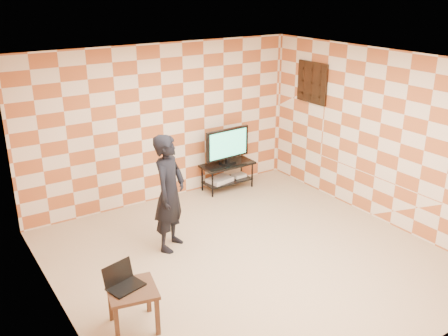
{
  "coord_description": "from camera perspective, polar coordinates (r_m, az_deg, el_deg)",
  "views": [
    {
      "loc": [
        -3.59,
        -4.93,
        3.64
      ],
      "look_at": [
        0.0,
        0.6,
        1.15
      ],
      "focal_mm": 40.0,
      "sensor_mm": 36.0,
      "label": 1
    }
  ],
  "objects": [
    {
      "name": "person",
      "position": [
        7.02,
        -6.25,
        -2.85
      ],
      "size": [
        0.74,
        0.7,
        1.7
      ],
      "primitive_type": "imported",
      "rotation": [
        0.0,
        0.0,
        0.67
      ],
      "color": "black",
      "rests_on": "floor"
    },
    {
      "name": "tv",
      "position": [
        8.99,
        0.41,
        2.7
      ],
      "size": [
        0.9,
        0.19,
        0.66
      ],
      "color": "black",
      "rests_on": "tv_stand"
    },
    {
      "name": "wall_right",
      "position": [
        8.16,
        17.3,
        3.44
      ],
      "size": [
        0.02,
        5.0,
        2.7
      ],
      "primitive_type": "cube",
      "color": "beige",
      "rests_on": "ground"
    },
    {
      "name": "dvd_player",
      "position": [
        9.15,
        -0.48,
        -1.34
      ],
      "size": [
        0.49,
        0.39,
        0.07
      ],
      "primitive_type": "cube",
      "rotation": [
        0.0,
        0.0,
        0.2
      ],
      "color": "silver",
      "rests_on": "tv_stand"
    },
    {
      "name": "laptop",
      "position": [
        5.69,
        -11.49,
        -12.62
      ],
      "size": [
        0.44,
        0.38,
        0.25
      ],
      "color": "black",
      "rests_on": "side_table"
    },
    {
      "name": "game_console",
      "position": [
        9.37,
        1.72,
        -0.85
      ],
      "size": [
        0.25,
        0.19,
        0.06
      ],
      "primitive_type": "cube",
      "rotation": [
        0.0,
        0.0,
        0.04
      ],
      "color": "silver",
      "rests_on": "tv_stand"
    },
    {
      "name": "wall_art",
      "position": [
        9.03,
        10.05,
        9.59
      ],
      "size": [
        0.04,
        0.72,
        0.72
      ],
      "color": "black",
      "rests_on": "wall_right"
    },
    {
      "name": "wall_left",
      "position": [
        5.54,
        -18.69,
        -4.88
      ],
      "size": [
        0.02,
        5.0,
        2.7
      ],
      "primitive_type": "cube",
      "color": "beige",
      "rests_on": "ground"
    },
    {
      "name": "tv_stand",
      "position": [
        9.16,
        0.4,
        -0.26
      ],
      "size": [
        0.99,
        0.45,
        0.5
      ],
      "color": "black",
      "rests_on": "floor"
    },
    {
      "name": "ceiling",
      "position": [
        6.17,
        3.1,
        11.91
      ],
      "size": [
        5.0,
        5.0,
        0.02
      ],
      "primitive_type": "cube",
      "color": "white",
      "rests_on": "wall_back"
    },
    {
      "name": "floor",
      "position": [
        7.1,
        2.68,
        -10.17
      ],
      "size": [
        5.0,
        5.0,
        0.0
      ],
      "primitive_type": "plane",
      "color": "tan",
      "rests_on": "ground"
    },
    {
      "name": "wall_front",
      "position": [
        4.9,
        20.4,
        -8.57
      ],
      "size": [
        5.0,
        0.02,
        2.7
      ],
      "primitive_type": "cube",
      "color": "beige",
      "rests_on": "ground"
    },
    {
      "name": "side_table",
      "position": [
        5.71,
        -10.43,
        -14.13
      ],
      "size": [
        0.62,
        0.62,
        0.5
      ],
      "color": "#3B261B",
      "rests_on": "floor"
    },
    {
      "name": "wall_back",
      "position": [
        8.56,
        -6.97,
        5.02
      ],
      "size": [
        5.0,
        0.02,
        2.7
      ],
      "primitive_type": "cube",
      "color": "beige",
      "rests_on": "ground"
    }
  ]
}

